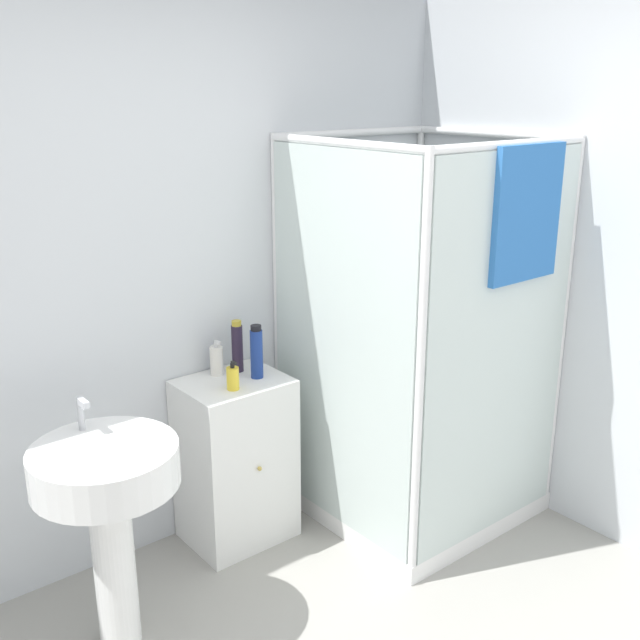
{
  "coord_description": "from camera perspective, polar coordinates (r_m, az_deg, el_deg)",
  "views": [
    {
      "loc": [
        -1.34,
        -1.19,
        2.06
      ],
      "look_at": [
        0.5,
        1.08,
        1.14
      ],
      "focal_mm": 42.0,
      "sensor_mm": 36.0,
      "label": 1
    }
  ],
  "objects": [
    {
      "name": "sink",
      "position": [
        2.9,
        -15.88,
        -12.66
      ],
      "size": [
        0.53,
        0.53,
        0.96
      ],
      "color": "white",
      "rests_on": "ground_plane"
    },
    {
      "name": "shower_enclosure",
      "position": [
        3.71,
        7.43,
        -8.06
      ],
      "size": [
        0.99,
        1.02,
        1.85
      ],
      "color": "white",
      "rests_on": "ground_plane"
    },
    {
      "name": "lotion_bottle_white",
      "position": [
        3.44,
        -7.88,
        -3.06
      ],
      "size": [
        0.06,
        0.06,
        0.17
      ],
      "color": "white",
      "rests_on": "vanity_cabinet"
    },
    {
      "name": "soap_dispenser",
      "position": [
        3.27,
        -6.66,
        -4.41
      ],
      "size": [
        0.05,
        0.06,
        0.13
      ],
      "color": "yellow",
      "rests_on": "vanity_cabinet"
    },
    {
      "name": "wall_back",
      "position": [
        3.29,
        -13.69,
        2.73
      ],
      "size": [
        6.4,
        0.06,
        2.5
      ],
      "primitive_type": "cube",
      "color": "silver",
      "rests_on": "ground_plane"
    },
    {
      "name": "shampoo_bottle_tall_black",
      "position": [
        3.45,
        -6.32,
        -2.03
      ],
      "size": [
        0.05,
        0.05,
        0.24
      ],
      "color": "#281E33",
      "rests_on": "vanity_cabinet"
    },
    {
      "name": "vanity_cabinet",
      "position": [
        3.55,
        -6.44,
        -10.55
      ],
      "size": [
        0.47,
        0.4,
        0.79
      ],
      "color": "white",
      "rests_on": "ground_plane"
    },
    {
      "name": "shampoo_bottle_blue",
      "position": [
        3.37,
        -4.86,
        -2.46
      ],
      "size": [
        0.06,
        0.06,
        0.25
      ],
      "color": "navy",
      "rests_on": "vanity_cabinet"
    }
  ]
}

